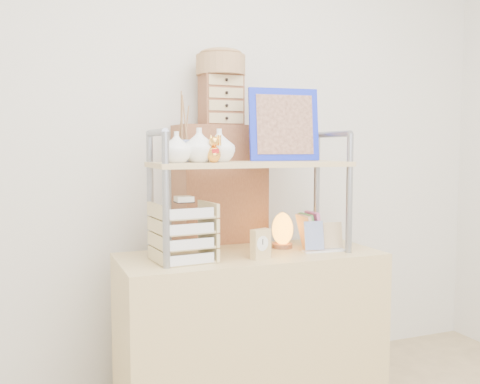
# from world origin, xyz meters

# --- Properties ---
(desk) EXTENTS (1.20, 0.50, 0.75)m
(desk) POSITION_xyz_m (0.00, 1.20, 0.38)
(desk) COLOR tan
(desk) RESTS_ON ground
(cabinet) EXTENTS (0.46, 0.27, 1.35)m
(cabinet) POSITION_xyz_m (-0.02, 1.57, 0.68)
(cabinet) COLOR brown
(cabinet) RESTS_ON ground
(hutch) EXTENTS (0.90, 0.34, 0.77)m
(hutch) POSITION_xyz_m (-0.06, 1.21, 1.19)
(hutch) COLOR gray
(hutch) RESTS_ON desk
(letter_tray) EXTENTS (0.25, 0.24, 0.28)m
(letter_tray) POSITION_xyz_m (-0.33, 1.14, 0.86)
(letter_tray) COLOR tan
(letter_tray) RESTS_ON desk
(salt_lamp) EXTENTS (0.11, 0.11, 0.17)m
(salt_lamp) POSITION_xyz_m (0.20, 1.27, 0.84)
(salt_lamp) COLOR brown
(salt_lamp) RESTS_ON desk
(desk_clock) EXTENTS (0.10, 0.07, 0.13)m
(desk_clock) POSITION_xyz_m (-0.00, 1.08, 0.82)
(desk_clock) COLOR tan
(desk_clock) RESTS_ON desk
(postcard_stand) EXTENTS (0.21, 0.08, 0.14)m
(postcard_stand) POSITION_xyz_m (0.34, 1.12, 0.79)
(postcard_stand) COLOR white
(postcard_stand) RESTS_ON desk
(drawer_chest) EXTENTS (0.20, 0.16, 0.25)m
(drawer_chest) POSITION_xyz_m (-0.02, 1.55, 1.48)
(drawer_chest) COLOR brown
(drawer_chest) RESTS_ON cabinet
(woven_basket) EXTENTS (0.25, 0.25, 0.10)m
(woven_basket) POSITION_xyz_m (-0.02, 1.55, 1.65)
(woven_basket) COLOR olive
(woven_basket) RESTS_ON drawer_chest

